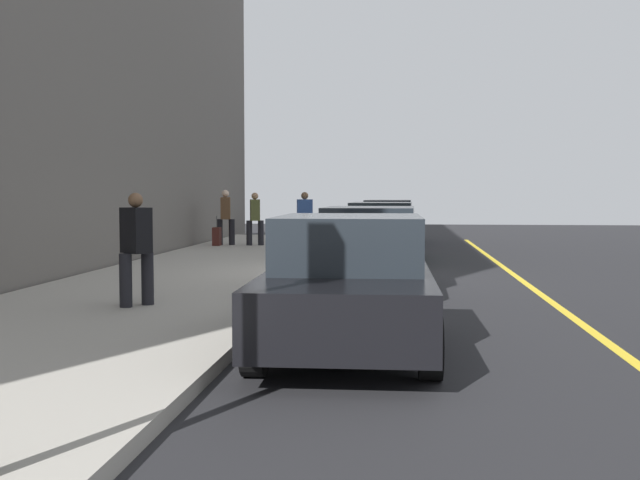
# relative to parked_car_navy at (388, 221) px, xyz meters

# --- Properties ---
(ground_plane) EXTENTS (56.00, 56.00, 0.00)m
(ground_plane) POSITION_rel_parked_car_navy_xyz_m (11.95, -0.31, -0.76)
(ground_plane) COLOR black
(sidewalk) EXTENTS (28.00, 4.60, 0.15)m
(sidewalk) POSITION_rel_parked_car_navy_xyz_m (11.95, -3.61, -0.68)
(sidewalk) COLOR #A39E93
(sidewalk) RESTS_ON ground
(lane_stripe_centre) EXTENTS (28.00, 0.14, 0.01)m
(lane_stripe_centre) POSITION_rel_parked_car_navy_xyz_m (11.95, 2.89, -0.76)
(lane_stripe_centre) COLOR gold
(lane_stripe_centre) RESTS_ON ground
(snow_bank_curb) EXTENTS (7.25, 0.56, 0.22)m
(snow_bank_curb) POSITION_rel_parked_car_navy_xyz_m (9.21, -1.01, -0.65)
(snow_bank_curb) COLOR white
(snow_bank_curb) RESTS_ON ground
(parked_car_navy) EXTENTS (4.78, 1.97, 1.51)m
(parked_car_navy) POSITION_rel_parked_car_navy_xyz_m (0.00, 0.00, 0.00)
(parked_car_navy) COLOR black
(parked_car_navy) RESTS_ON ground
(parked_car_green) EXTENTS (4.52, 1.99, 1.51)m
(parked_car_green) POSITION_rel_parked_car_navy_xyz_m (6.72, -0.07, -0.00)
(parked_car_green) COLOR black
(parked_car_green) RESTS_ON ground
(parked_car_silver) EXTENTS (4.29, 1.97, 1.51)m
(parked_car_silver) POSITION_rel_parked_car_navy_xyz_m (13.35, -0.12, -0.00)
(parked_car_silver) COLOR black
(parked_car_silver) RESTS_ON ground
(parked_car_black) EXTENTS (4.17, 1.95, 1.51)m
(parked_car_black) POSITION_rel_parked_car_navy_xyz_m (18.69, -0.13, -0.00)
(parked_car_black) COLOR black
(parked_car_black) RESTS_ON ground
(pedestrian_olive_coat) EXTENTS (0.50, 0.52, 1.62)m
(pedestrian_olive_coat) POSITION_rel_parked_car_navy_xyz_m (3.89, -4.02, 0.26)
(pedestrian_olive_coat) COLOR black
(pedestrian_olive_coat) RESTS_ON sidewalk
(pedestrian_black_coat) EXTENTS (0.49, 0.51, 1.62)m
(pedestrian_black_coat) POSITION_rel_parked_car_navy_xyz_m (16.65, -3.31, 0.26)
(pedestrian_black_coat) COLOR black
(pedestrian_black_coat) RESTS_ON sidewalk
(pedestrian_brown_coat) EXTENTS (0.51, 0.56, 1.70)m
(pedestrian_brown_coat) POSITION_rel_parked_car_navy_xyz_m (3.82, -4.96, 0.30)
(pedestrian_brown_coat) COLOR black
(pedestrian_brown_coat) RESTS_ON sidewalk
(pedestrian_blue_coat) EXTENTS (0.53, 0.49, 1.64)m
(pedestrian_blue_coat) POSITION_rel_parked_car_navy_xyz_m (5.04, -2.33, 0.27)
(pedestrian_blue_coat) COLOR black
(pedestrian_blue_coat) RESTS_ON sidewalk
(rolling_suitcase) EXTENTS (0.34, 0.22, 0.92)m
(rolling_suitcase) POSITION_rel_parked_car_navy_xyz_m (4.17, -5.16, -0.33)
(rolling_suitcase) COLOR #471E19
(rolling_suitcase) RESTS_ON sidewalk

